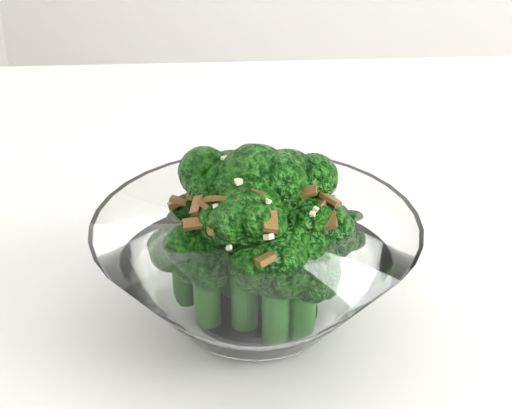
% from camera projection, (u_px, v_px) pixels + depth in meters
% --- Properties ---
extents(table, '(1.41, 1.19, 0.75)m').
position_uv_depth(table, '(266.00, 288.00, 0.59)').
color(table, white).
rests_on(table, ground).
extents(broccoli_dish, '(0.19, 0.19, 0.12)m').
position_uv_depth(broccoli_dish, '(256.00, 256.00, 0.43)').
color(broccoli_dish, white).
rests_on(broccoli_dish, table).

